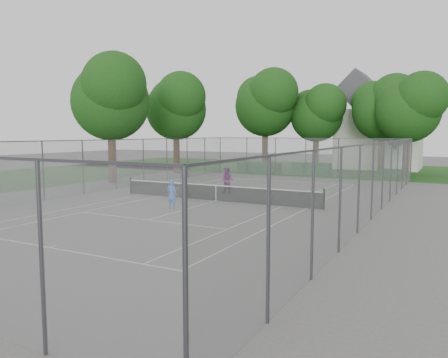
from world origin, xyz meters
The scene contains 17 objects.
ground centered at (0.00, 0.00, 0.00)m, with size 120.00×120.00×0.00m, color #5F5D5B.
grass_far centered at (0.00, 26.00, 0.00)m, with size 60.00×20.00×0.00m, color #1A4814.
court_markings centered at (0.00, 0.00, 0.01)m, with size 11.03×23.83×0.01m.
tennis_net centered at (0.00, 0.00, 0.51)m, with size 12.87×0.10×1.10m.
perimeter_fence centered at (0.00, 0.00, 1.81)m, with size 18.08×34.08×3.52m.
tree_far_left centered at (-6.07, 21.92, 7.39)m, with size 7.48×6.83×10.75m.
tree_far_midleft centered at (-0.92, 23.62, 6.22)m, with size 6.30×5.75×9.06m.
tree_far_midright centered at (5.83, 23.08, 6.57)m, with size 6.66×6.08×9.57m.
tree_far_right centered at (8.37, 20.41, 6.38)m, with size 6.46×5.90×9.29m.
tree_side_back centered at (-12.24, 13.95, 6.74)m, with size 6.83×6.23×9.81m.
tree_side_front centered at (-11.84, 4.33, 6.92)m, with size 7.01×6.40×10.08m.
hedge_left centered at (-5.05, 17.95, 0.54)m, with size 4.31×1.29×1.08m, color #164619.
hedge_mid centered at (0.04, 18.77, 0.57)m, with size 3.60×1.03×1.13m, color #164619.
hedge_right centered at (7.43, 18.65, 0.39)m, with size 2.58×0.95×0.77m, color #164619.
house centered at (4.53, 29.35, 4.37)m, with size 8.72×6.76×10.86m.
girl_player centered at (-0.73, -3.43, 0.77)m, with size 0.56×0.37×1.55m, color blue.
woman_player centered at (-0.76, 2.88, 0.88)m, with size 0.85×0.66×1.75m, color #6D246B.
Camera 1 is at (12.33, -22.06, 3.95)m, focal length 35.00 mm.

